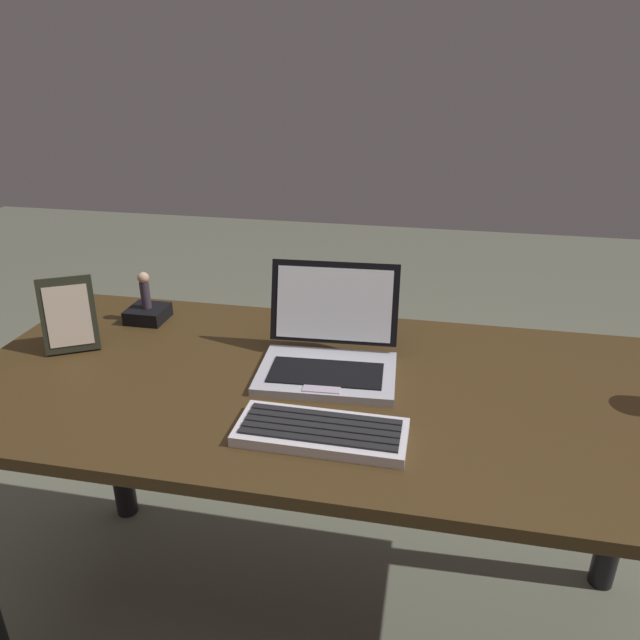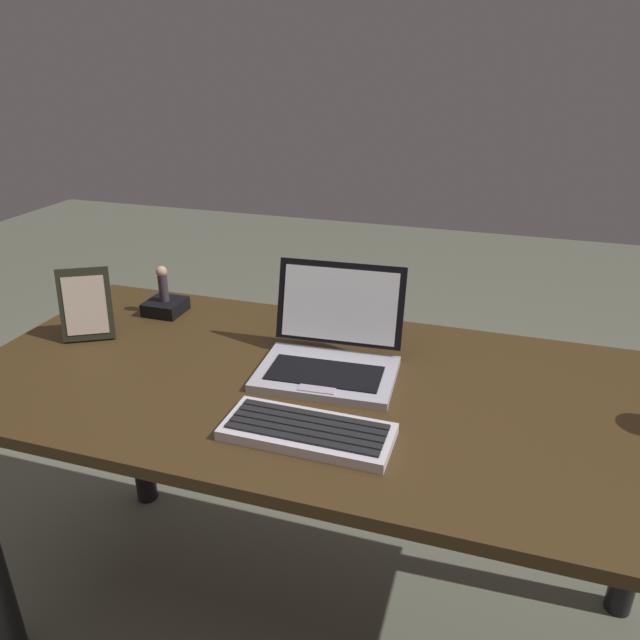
{
  "view_description": "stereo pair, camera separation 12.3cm",
  "coord_description": "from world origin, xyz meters",
  "px_view_note": "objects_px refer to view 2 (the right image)",
  "views": [
    {
      "loc": [
        0.19,
        -1.08,
        1.38
      ],
      "look_at": [
        -0.03,
        0.03,
        0.87
      ],
      "focal_mm": 33.44,
      "sensor_mm": 36.0,
      "label": 1
    },
    {
      "loc": [
        0.31,
        -1.04,
        1.38
      ],
      "look_at": [
        -0.03,
        0.03,
        0.87
      ],
      "focal_mm": 33.44,
      "sensor_mm": 36.0,
      "label": 2
    }
  ],
  "objects_px": {
    "laptop_front": "(331,352)",
    "figurine": "(163,282)",
    "figurine_stand": "(166,307)",
    "external_keyboard": "(308,431)",
    "photo_frame": "(86,305)"
  },
  "relations": [
    {
      "from": "laptop_front",
      "to": "external_keyboard",
      "type": "xyz_separation_m",
      "value": [
        0.03,
        -0.25,
        -0.03
      ]
    },
    {
      "from": "photo_frame",
      "to": "figurine_stand",
      "type": "bearing_deg",
      "value": 64.05
    },
    {
      "from": "external_keyboard",
      "to": "photo_frame",
      "type": "relative_size",
      "value": 1.77
    },
    {
      "from": "figurine",
      "to": "photo_frame",
      "type": "bearing_deg",
      "value": -115.95
    },
    {
      "from": "external_keyboard",
      "to": "photo_frame",
      "type": "bearing_deg",
      "value": 160.2
    },
    {
      "from": "external_keyboard",
      "to": "photo_frame",
      "type": "height_order",
      "value": "photo_frame"
    },
    {
      "from": "figurine_stand",
      "to": "photo_frame",
      "type": "bearing_deg",
      "value": -115.95
    },
    {
      "from": "external_keyboard",
      "to": "figurine_stand",
      "type": "relative_size",
      "value": 3.25
    },
    {
      "from": "external_keyboard",
      "to": "figurine",
      "type": "bearing_deg",
      "value": 142.28
    },
    {
      "from": "external_keyboard",
      "to": "photo_frame",
      "type": "xyz_separation_m",
      "value": [
        -0.64,
        0.23,
        0.08
      ]
    },
    {
      "from": "figurine_stand",
      "to": "figurine",
      "type": "distance_m",
      "value": 0.07
    },
    {
      "from": "laptop_front",
      "to": "figurine",
      "type": "xyz_separation_m",
      "value": [
        -0.51,
        0.17,
        0.04
      ]
    },
    {
      "from": "external_keyboard",
      "to": "figurine",
      "type": "height_order",
      "value": "figurine"
    },
    {
      "from": "photo_frame",
      "to": "figurine_stand",
      "type": "xyz_separation_m",
      "value": [
        0.09,
        0.19,
        -0.07
      ]
    },
    {
      "from": "external_keyboard",
      "to": "figurine_stand",
      "type": "bearing_deg",
      "value": 142.28
    }
  ]
}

